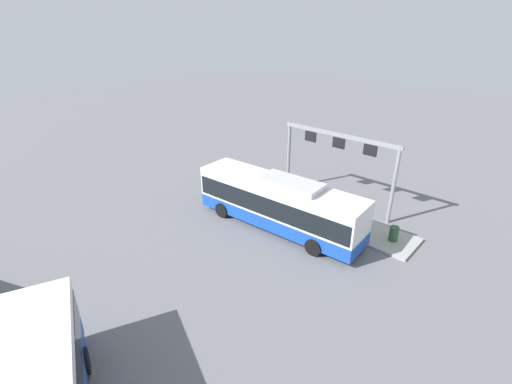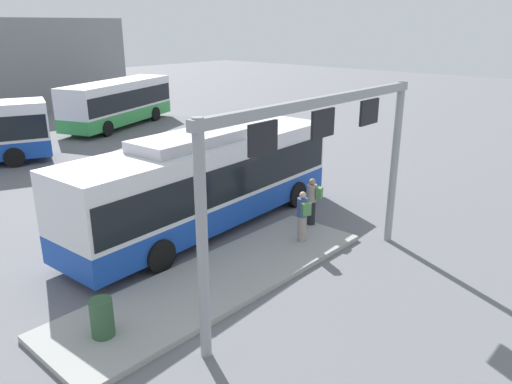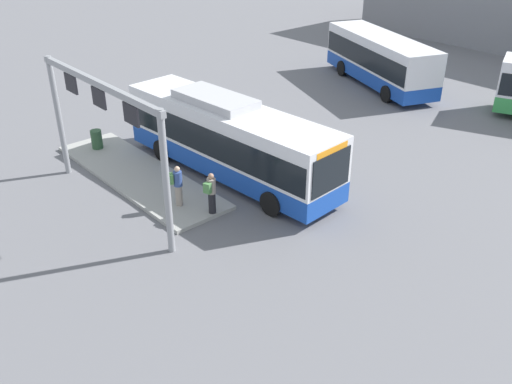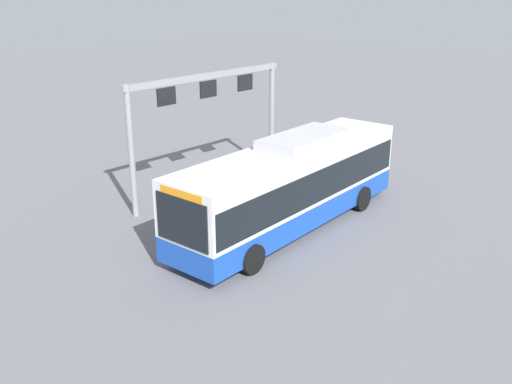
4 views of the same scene
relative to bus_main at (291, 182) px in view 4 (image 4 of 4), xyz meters
The scene contains 7 objects.
ground_plane 1.81m from the bus_main, ahead, with size 120.00×120.00×0.00m, color slate.
platform_curb 4.35m from the bus_main, 128.19° to the right, with size 10.00×2.80×0.16m, color #9E9E99.
bus_main is the anchor object (origin of this frame).
person_boarding 3.71m from the bus_main, 49.98° to the right, with size 0.46×0.59×1.67m.
person_waiting_near 3.59m from the bus_main, 73.88° to the right, with size 0.51×0.60×1.67m.
platform_sign_gantry 5.63m from the bus_main, 99.11° to the right, with size 8.55×0.24×5.20m.
trash_bin 7.00m from the bus_main, 152.81° to the right, with size 0.52×0.52×0.90m, color #2D5133.
Camera 4 is at (15.51, 12.52, 8.74)m, focal length 40.27 mm.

